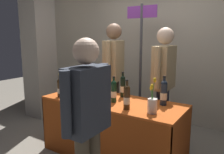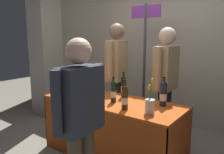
# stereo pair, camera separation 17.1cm
# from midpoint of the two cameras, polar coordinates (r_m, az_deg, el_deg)

# --- Properties ---
(back_partition) EXTENTS (7.01, 0.12, 2.97)m
(back_partition) POSITION_cam_midpoint_polar(r_m,az_deg,el_deg) (4.24, 15.23, 9.09)
(back_partition) COLOR #B2A893
(back_partition) RESTS_ON ground_plane
(concrete_pillar) EXTENTS (0.46, 0.46, 3.59)m
(concrete_pillar) POSITION_cam_midpoint_polar(r_m,az_deg,el_deg) (4.58, -15.76, 13.08)
(concrete_pillar) COLOR gray
(concrete_pillar) RESTS_ON ground_plane
(tasting_table) EXTENTS (1.80, 0.71, 0.75)m
(tasting_table) POSITION_cam_midpoint_polar(r_m,az_deg,el_deg) (2.93, 1.70, -10.26)
(tasting_table) COLOR #B74C19
(tasting_table) RESTS_ON ground_plane
(featured_wine_bottle) EXTENTS (0.08, 0.08, 0.35)m
(featured_wine_bottle) POSITION_cam_midpoint_polar(r_m,az_deg,el_deg) (2.68, 14.67, -3.99)
(featured_wine_bottle) COLOR #192333
(featured_wine_bottle) RESTS_ON tasting_table
(display_bottle_0) EXTENTS (0.07, 0.07, 0.34)m
(display_bottle_0) POSITION_cam_midpoint_polar(r_m,az_deg,el_deg) (2.98, 4.58, -2.34)
(display_bottle_0) COLOR black
(display_bottle_0) RESTS_ON tasting_table
(display_bottle_1) EXTENTS (0.07, 0.07, 0.34)m
(display_bottle_1) POSITION_cam_midpoint_polar(r_m,az_deg,el_deg) (2.97, -8.53, -2.54)
(display_bottle_1) COLOR #192333
(display_bottle_1) RESTS_ON tasting_table
(display_bottle_2) EXTENTS (0.07, 0.07, 0.32)m
(display_bottle_2) POSITION_cam_midpoint_polar(r_m,az_deg,el_deg) (2.74, 2.13, -3.60)
(display_bottle_2) COLOR black
(display_bottle_2) RESTS_ON tasting_table
(display_bottle_3) EXTENTS (0.08, 0.08, 0.31)m
(display_bottle_3) POSITION_cam_midpoint_polar(r_m,az_deg,el_deg) (3.08, -11.08, -2.43)
(display_bottle_3) COLOR #38230F
(display_bottle_3) RESTS_ON tasting_table
(display_bottle_4) EXTENTS (0.07, 0.07, 0.34)m
(display_bottle_4) POSITION_cam_midpoint_polar(r_m,az_deg,el_deg) (2.48, 5.25, -5.07)
(display_bottle_4) COLOR #38230F
(display_bottle_4) RESTS_ON tasting_table
(wine_glass_near_vendor) EXTENTS (0.07, 0.07, 0.13)m
(wine_glass_near_vendor) POSITION_cam_midpoint_polar(r_m,az_deg,el_deg) (2.77, -1.79, -4.41)
(wine_glass_near_vendor) COLOR silver
(wine_glass_near_vendor) RESTS_ON tasting_table
(flower_vase) EXTENTS (0.10, 0.10, 0.38)m
(flower_vase) POSITION_cam_midpoint_polar(r_m,az_deg,el_deg) (2.40, 11.60, -6.90)
(flower_vase) COLOR silver
(flower_vase) RESTS_ON tasting_table
(brochure_stand) EXTENTS (0.04, 0.15, 0.12)m
(brochure_stand) POSITION_cam_midpoint_polar(r_m,az_deg,el_deg) (3.14, -6.25, -3.33)
(brochure_stand) COLOR silver
(brochure_stand) RESTS_ON tasting_table
(vendor_presenter) EXTENTS (0.23, 0.60, 1.67)m
(vendor_presenter) POSITION_cam_midpoint_polar(r_m,az_deg,el_deg) (3.16, 14.97, 0.01)
(vendor_presenter) COLOR #2D3347
(vendor_presenter) RESTS_ON ground_plane
(vendor_assistant) EXTENTS (0.31, 0.59, 1.74)m
(vendor_assistant) POSITION_cam_midpoint_polar(r_m,az_deg,el_deg) (3.51, 2.60, 2.21)
(vendor_assistant) COLOR #4C4233
(vendor_assistant) RESTS_ON ground_plane
(taster_foreground_right) EXTENTS (0.21, 0.56, 1.54)m
(taster_foreground_right) POSITION_cam_midpoint_polar(r_m,az_deg,el_deg) (1.90, -5.47, -9.39)
(taster_foreground_right) COLOR #4C4233
(taster_foreground_right) RESTS_ON ground_plane
(booth_signpost) EXTENTS (0.51, 0.04, 2.05)m
(booth_signpost) POSITION_cam_midpoint_polar(r_m,az_deg,el_deg) (3.72, 9.58, 6.04)
(booth_signpost) COLOR #47474C
(booth_signpost) RESTS_ON ground_plane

